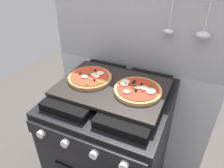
{
  "coord_description": "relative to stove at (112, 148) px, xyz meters",
  "views": [
    {
      "loc": [
        0.37,
        -0.81,
        1.5
      ],
      "look_at": [
        0.0,
        0.0,
        0.93
      ],
      "focal_mm": 33.91,
      "sensor_mm": 36.0,
      "label": 1
    }
  ],
  "objects": [
    {
      "name": "stove",
      "position": [
        0.0,
        0.0,
        0.0
      ],
      "size": [
        0.6,
        0.64,
        0.9
      ],
      "color": "black",
      "rests_on": "ground_plane"
    },
    {
      "name": "baking_tray",
      "position": [
        0.0,
        0.0,
        0.46
      ],
      "size": [
        0.54,
        0.38,
        0.02
      ],
      "primitive_type": "cube",
      "color": "black",
      "rests_on": "stove"
    },
    {
      "name": "pizza_right",
      "position": [
        0.14,
        -0.0,
        0.48
      ],
      "size": [
        0.23,
        0.23,
        0.03
      ],
      "color": "tan",
      "rests_on": "baking_tray"
    },
    {
      "name": "kitchen_backsplash",
      "position": [
        0.0,
        0.34,
        0.34
      ],
      "size": [
        1.1,
        0.09,
        1.55
      ],
      "color": "silver",
      "rests_on": "ground_plane"
    },
    {
      "name": "pizza_left",
      "position": [
        -0.13,
        0.01,
        0.48
      ],
      "size": [
        0.23,
        0.23,
        0.03
      ],
      "color": "#C18947",
      "rests_on": "baking_tray"
    }
  ]
}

